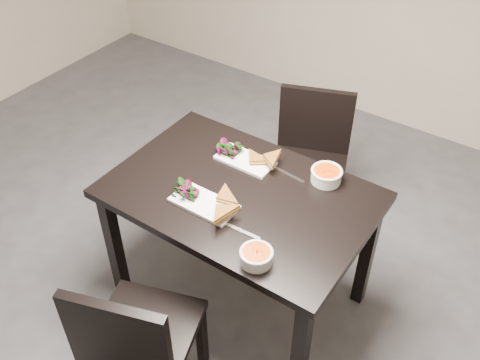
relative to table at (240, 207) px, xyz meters
The scene contains 14 objects.
ground 0.82m from the table, 118.67° to the right, with size 5.00×5.00×0.00m, color #47474C.
table is the anchor object (origin of this frame).
chair_near 0.75m from the table, 90.84° to the right, with size 0.53×0.53×0.85m.
chair_far 0.76m from the table, 91.10° to the left, with size 0.54×0.54×0.85m.
plate_near 0.21m from the table, 117.21° to the right, with size 0.30×0.15×0.02m, color white.
sandwich_near 0.20m from the table, 97.05° to the right, with size 0.15×0.11×0.05m, color #AE7224, non-canonical shape.
salad_near 0.28m from the table, 138.55° to the right, with size 0.09×0.08×0.04m, color black, non-canonical shape.
soup_bowl_near 0.44m from the table, 46.95° to the right, with size 0.14×0.14×0.06m.
cutlery_near 0.27m from the table, 54.11° to the right, with size 0.18×0.02×0.00m, color silver.
plate_far 0.25m from the table, 117.89° to the left, with size 0.28×0.14×0.01m, color white.
sandwich_far 0.23m from the table, 102.24° to the left, with size 0.14×0.11×0.05m, color #AE7224, non-canonical shape.
salad_far 0.31m from the table, 135.99° to the left, with size 0.09×0.08×0.04m, color black, non-canonical shape.
soup_bowl_far 0.43m from the table, 45.23° to the left, with size 0.15×0.15×0.07m.
cutlery_far 0.28m from the table, 62.20° to the left, with size 0.18×0.02×0.00m, color silver.
Camera 1 is at (1.28, -1.09, 2.39)m, focal length 40.48 mm.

